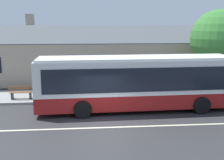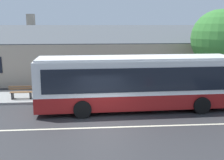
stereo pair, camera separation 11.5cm
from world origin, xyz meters
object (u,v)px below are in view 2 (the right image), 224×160
(transit_bus, at_px, (136,82))
(bench_by_building, at_px, (21,93))
(street_tree_primary, at_px, (219,40))
(bench_down_street, at_px, (92,90))

(transit_bus, height_order, bench_by_building, transit_bus)
(transit_bus, xyz_separation_m, street_tree_primary, (6.88, 4.07, 2.22))
(bench_down_street, bearing_deg, bench_by_building, -173.66)
(transit_bus, height_order, street_tree_primary, street_tree_primary)
(bench_by_building, height_order, street_tree_primary, street_tree_primary)
(bench_by_building, xyz_separation_m, bench_down_street, (4.77, 0.53, 0.01))
(transit_bus, relative_size, street_tree_primary, 1.92)
(bench_by_building, height_order, bench_down_street, same)
(street_tree_primary, bearing_deg, transit_bus, -149.38)
(bench_by_building, bearing_deg, bench_down_street, 6.34)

